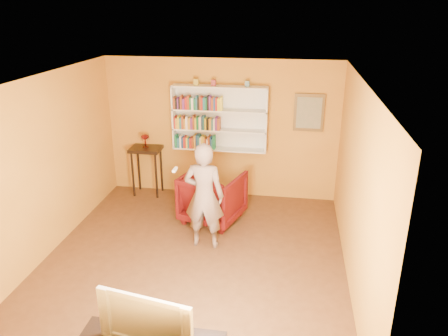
{
  "coord_description": "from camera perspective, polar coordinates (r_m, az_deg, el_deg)",
  "views": [
    {
      "loc": [
        1.35,
        -5.54,
        3.67
      ],
      "look_at": [
        0.34,
        0.75,
        1.23
      ],
      "focal_mm": 35.0,
      "sensor_mm": 36.0,
      "label": 1
    }
  ],
  "objects": [
    {
      "name": "ornament_left",
      "position": [
        8.21,
        -3.65,
        11.14
      ],
      "size": [
        0.08,
        0.08,
        0.12
      ],
      "primitive_type": "cube",
      "color": "gold",
      "rests_on": "bookshelf"
    },
    {
      "name": "framed_painting",
      "position": [
        8.23,
        11.04,
        7.11
      ],
      "size": [
        0.55,
        0.05,
        0.7
      ],
      "color": "brown",
      "rests_on": "room_shell"
    },
    {
      "name": "ruby_lustre",
      "position": [
        8.65,
        -10.27,
        3.86
      ],
      "size": [
        0.17,
        0.16,
        0.27
      ],
      "color": "maroon",
      "rests_on": "console_table"
    },
    {
      "name": "armchair",
      "position": [
        7.71,
        -1.48,
        -3.76
      ],
      "size": [
        1.2,
        1.22,
        0.89
      ],
      "primitive_type": "imported",
      "rotation": [
        0.0,
        0.0,
        2.84
      ],
      "color": "#410408",
      "rests_on": "ground"
    },
    {
      "name": "bookshelf",
      "position": [
        8.33,
        -0.51,
        6.54
      ],
      "size": [
        1.8,
        0.29,
        1.23
      ],
      "color": "white",
      "rests_on": "room_shell"
    },
    {
      "name": "person",
      "position": [
        6.74,
        -2.61,
        -3.69
      ],
      "size": [
        0.63,
        0.42,
        1.71
      ],
      "primitive_type": "imported",
      "rotation": [
        0.0,
        0.0,
        3.12
      ],
      "color": "#705B52",
      "rests_on": "ground"
    },
    {
      "name": "game_remote",
      "position": [
        6.27,
        -6.44,
        -0.21
      ],
      "size": [
        0.04,
        0.15,
        0.04
      ],
      "primitive_type": "cube",
      "color": "white",
      "rests_on": "person"
    },
    {
      "name": "ornament_centre",
      "position": [
        8.15,
        -1.36,
        11.07
      ],
      "size": [
        0.08,
        0.08,
        0.11
      ],
      "primitive_type": "cube",
      "color": "maroon",
      "rests_on": "bookshelf"
    },
    {
      "name": "television",
      "position": [
        4.54,
        -9.67,
        -18.44
      ],
      "size": [
        1.0,
        0.31,
        0.57
      ],
      "primitive_type": "imported",
      "rotation": [
        0.0,
        0.0,
        -0.18
      ],
      "color": "black",
      "rests_on": "tv_cabinet"
    },
    {
      "name": "room_shell",
      "position": [
        6.29,
        -4.17,
        -4.03
      ],
      "size": [
        5.3,
        5.8,
        2.88
      ],
      "color": "#4A2D17",
      "rests_on": "ground"
    },
    {
      "name": "ornament_right",
      "position": [
        8.06,
        3.06,
        10.92
      ],
      "size": [
        0.08,
        0.08,
        0.11
      ],
      "primitive_type": "cube",
      "color": "slate",
      "rests_on": "bookshelf"
    },
    {
      "name": "books_row_middle",
      "position": [
        8.33,
        -3.49,
        5.91
      ],
      "size": [
        0.88,
        0.19,
        0.27
      ],
      "color": "#B4231B",
      "rests_on": "bookshelf"
    },
    {
      "name": "console_table",
      "position": [
        8.76,
        -10.12,
        1.6
      ],
      "size": [
        0.6,
        0.46,
        0.98
      ],
      "color": "black",
      "rests_on": "ground"
    },
    {
      "name": "books_row_upper",
      "position": [
        8.23,
        -3.36,
        8.45
      ],
      "size": [
        0.92,
        0.19,
        0.27
      ],
      "color": "#933F1A",
      "rests_on": "bookshelf"
    },
    {
      "name": "books_row_lower",
      "position": [
        8.44,
        -3.7,
        3.42
      ],
      "size": [
        0.78,
        0.19,
        0.27
      ],
      "color": "#197044",
      "rests_on": "bookshelf"
    }
  ]
}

